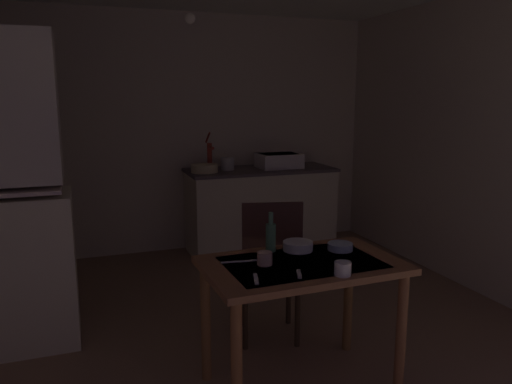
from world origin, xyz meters
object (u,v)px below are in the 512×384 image
at_px(chair_far_side, 270,269).
at_px(dining_table, 302,281).
at_px(sink_basin, 279,160).
at_px(glass_bottle, 271,236).
at_px(hand_pump, 210,154).
at_px(mixing_bowl_counter, 204,168).
at_px(serving_bowl_wide, 340,247).
at_px(teacup_mint, 343,269).

bearing_deg(chair_far_side, dining_table, -93.30).
xyz_separation_m(sink_basin, glass_bottle, (-0.98, -2.24, -0.13)).
relative_size(hand_pump, mixing_bowl_counter, 1.45).
height_order(dining_table, glass_bottle, glass_bottle).
height_order(mixing_bowl_counter, serving_bowl_wide, mixing_bowl_counter).
xyz_separation_m(sink_basin, dining_table, (-0.89, -2.47, -0.33)).
bearing_deg(glass_bottle, dining_table, -69.25).
bearing_deg(mixing_bowl_counter, chair_far_side, -91.11).
relative_size(chair_far_side, glass_bottle, 4.22).
bearing_deg(sink_basin, serving_bowl_wide, -103.98).
distance_m(hand_pump, dining_table, 2.56).
relative_size(hand_pump, serving_bowl_wide, 2.67).
relative_size(chair_far_side, serving_bowl_wide, 6.66).
distance_m(chair_far_side, serving_bowl_wide, 0.57).
relative_size(hand_pump, glass_bottle, 1.69).
height_order(serving_bowl_wide, teacup_mint, teacup_mint).
relative_size(sink_basin, glass_bottle, 1.91).
height_order(hand_pump, serving_bowl_wide, hand_pump).
xyz_separation_m(teacup_mint, glass_bottle, (-0.19, 0.49, 0.06)).
bearing_deg(chair_far_side, mixing_bowl_counter, 88.89).
height_order(mixing_bowl_counter, teacup_mint, mixing_bowl_counter).
bearing_deg(teacup_mint, serving_bowl_wide, 62.20).
xyz_separation_m(mixing_bowl_counter, glass_bottle, (-0.16, -2.19, -0.09)).
distance_m(mixing_bowl_counter, dining_table, 2.44).
bearing_deg(mixing_bowl_counter, teacup_mint, -89.24).
bearing_deg(hand_pump, mixing_bowl_counter, -130.14).
bearing_deg(glass_bottle, sink_basin, 66.46).
bearing_deg(serving_bowl_wide, dining_table, -158.38).
distance_m(mixing_bowl_counter, serving_bowl_wide, 2.32).
relative_size(hand_pump, dining_table, 0.36).
distance_m(dining_table, teacup_mint, 0.31).
height_order(dining_table, chair_far_side, chair_far_side).
bearing_deg(chair_far_side, hand_pump, 86.60).
relative_size(mixing_bowl_counter, glass_bottle, 1.16).
xyz_separation_m(chair_far_side, teacup_mint, (0.07, -0.81, 0.27)).
xyz_separation_m(chair_far_side, serving_bowl_wide, (0.27, -0.43, 0.25)).
relative_size(sink_basin, serving_bowl_wide, 3.01).
relative_size(dining_table, glass_bottle, 4.68).
bearing_deg(dining_table, hand_pump, 86.62).
height_order(chair_far_side, glass_bottle, chair_far_side).
bearing_deg(sink_basin, chair_far_side, -113.97).
bearing_deg(teacup_mint, dining_table, 112.33).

